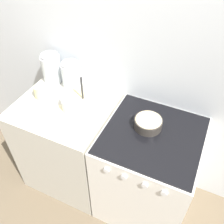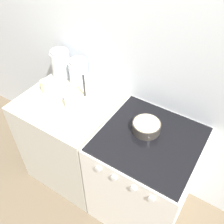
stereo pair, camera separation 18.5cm
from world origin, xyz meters
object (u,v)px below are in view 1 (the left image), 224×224
object	(u,v)px
stove	(147,172)
storage_jar_left	(52,70)
mixing_bowl	(78,102)
baking_pan	(148,123)
tin_can	(39,92)
storage_jar_middle	(72,76)

from	to	relation	value
stove	storage_jar_left	world-z (taller)	storage_jar_left
mixing_bowl	baking_pan	xyz separation A→B (m)	(0.56, 0.03, -0.02)
mixing_bowl	storage_jar_left	bearing A→B (deg)	150.26
stove	storage_jar_left	bearing A→B (deg)	166.30
storage_jar_left	tin_can	bearing A→B (deg)	-81.96
baking_pan	stove	bearing A→B (deg)	-41.21
stove	tin_can	size ratio (longest dim) A/B	8.70
stove	storage_jar_middle	bearing A→B (deg)	163.15
mixing_bowl	tin_can	xyz separation A→B (m)	(-0.36, -0.02, -0.01)
storage_jar_middle	tin_can	distance (m)	0.30
storage_jar_left	storage_jar_middle	size ratio (longest dim) A/B	1.11
baking_pan	storage_jar_left	size ratio (longest dim) A/B	0.79
stove	tin_can	distance (m)	1.10
mixing_bowl	baking_pan	size ratio (longest dim) A/B	1.50
stove	baking_pan	bearing A→B (deg)	138.79
mixing_bowl	storage_jar_middle	bearing A→B (deg)	131.02
stove	baking_pan	world-z (taller)	baking_pan
baking_pan	storage_jar_left	xyz separation A→B (m)	(-0.95, 0.19, 0.07)
stove	mixing_bowl	world-z (taller)	mixing_bowl
tin_can	mixing_bowl	bearing A→B (deg)	3.97
storage_jar_left	tin_can	distance (m)	0.26
mixing_bowl	baking_pan	distance (m)	0.56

